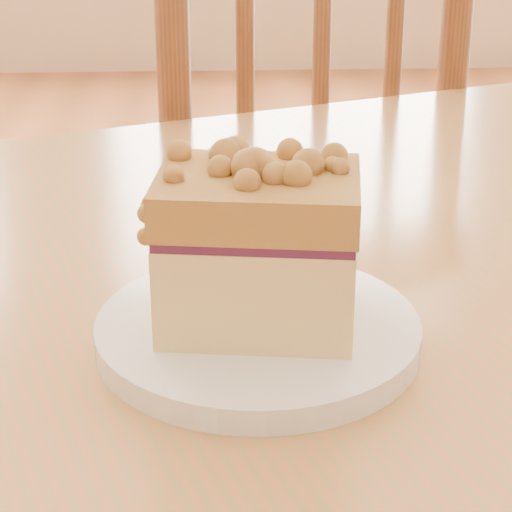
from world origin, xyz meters
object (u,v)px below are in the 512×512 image
(cafe_table_main, at_px, (391,350))
(cake_slice, at_px, (256,241))
(cafe_chair_main, at_px, (270,226))
(plate, at_px, (258,333))

(cafe_table_main, height_order, cake_slice, cake_slice)
(cafe_chair_main, bearing_deg, cake_slice, 67.23)
(cafe_chair_main, relative_size, plate, 4.69)
(cafe_table_main, height_order, cafe_chair_main, cafe_chair_main)
(cafe_chair_main, xyz_separation_m, plate, (-0.05, -0.76, 0.24))
(cafe_table_main, relative_size, plate, 6.70)
(cafe_table_main, height_order, plate, plate)
(cake_slice, bearing_deg, plate, 8.36)
(plate, xyz_separation_m, cake_slice, (-0.00, -0.00, 0.07))
(plate, height_order, cake_slice, cake_slice)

